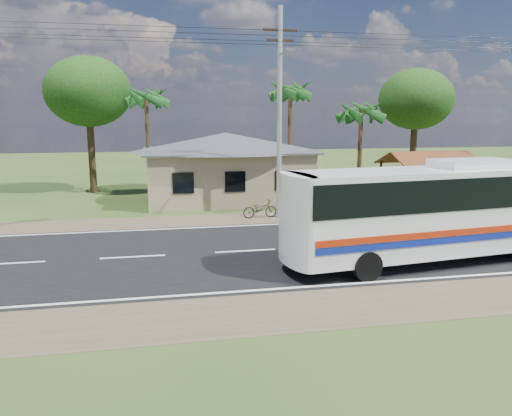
# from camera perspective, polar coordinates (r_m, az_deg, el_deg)

# --- Properties ---
(ground) EXTENTS (120.00, 120.00, 0.00)m
(ground) POSITION_cam_1_polar(r_m,az_deg,el_deg) (20.54, -1.21, -4.98)
(ground) COLOR #284016
(ground) RESTS_ON ground
(road) EXTENTS (120.00, 16.00, 0.03)m
(road) POSITION_cam_1_polar(r_m,az_deg,el_deg) (20.54, -1.21, -4.95)
(road) COLOR black
(road) RESTS_ON ground
(house) EXTENTS (12.40, 10.00, 5.00)m
(house) POSITION_cam_1_polar(r_m,az_deg,el_deg) (32.92, -3.49, 5.54)
(house) COLOR tan
(house) RESTS_ON ground
(waiting_shed) EXTENTS (5.20, 4.48, 3.35)m
(waiting_shed) POSITION_cam_1_polar(r_m,az_deg,el_deg) (32.58, 19.16, 5.08)
(waiting_shed) COLOR #321D12
(waiting_shed) RESTS_ON ground
(concrete_barrier) EXTENTS (7.00, 0.30, 0.90)m
(concrete_barrier) POSITION_cam_1_polar(r_m,az_deg,el_deg) (29.89, 20.03, 0.17)
(concrete_barrier) COLOR #9E9E99
(concrete_barrier) RESTS_ON ground
(utility_poles) EXTENTS (32.80, 2.22, 11.00)m
(utility_poles) POSITION_cam_1_polar(r_m,az_deg,el_deg) (26.69, 2.00, 11.11)
(utility_poles) COLOR #9E9E99
(utility_poles) RESTS_ON ground
(palm_near) EXTENTS (2.80, 2.80, 6.70)m
(palm_near) POSITION_cam_1_polar(r_m,az_deg,el_deg) (33.13, 11.93, 10.68)
(palm_near) COLOR #47301E
(palm_near) RESTS_ON ground
(palm_mid) EXTENTS (2.80, 2.80, 8.20)m
(palm_mid) POSITION_cam_1_polar(r_m,az_deg,el_deg) (36.29, 3.93, 13.13)
(palm_mid) COLOR #47301E
(palm_mid) RESTS_ON ground
(palm_far) EXTENTS (2.80, 2.80, 7.70)m
(palm_far) POSITION_cam_1_polar(r_m,az_deg,el_deg) (35.52, -12.45, 12.19)
(palm_far) COLOR #47301E
(palm_far) RESTS_ON ground
(tree_behind_house) EXTENTS (6.00, 6.00, 9.61)m
(tree_behind_house) POSITION_cam_1_polar(r_m,az_deg,el_deg) (37.80, -18.64, 12.45)
(tree_behind_house) COLOR #47301E
(tree_behind_house) RESTS_ON ground
(tree_behind_shed) EXTENTS (5.60, 5.60, 9.02)m
(tree_behind_shed) POSITION_cam_1_polar(r_m,az_deg,el_deg) (40.49, 17.81, 11.71)
(tree_behind_shed) COLOR #47301E
(tree_behind_shed) RESTS_ON ground
(coach_bus) EXTENTS (12.65, 4.12, 3.86)m
(coach_bus) POSITION_cam_1_polar(r_m,az_deg,el_deg) (20.15, 21.16, 0.44)
(coach_bus) COLOR silver
(coach_bus) RESTS_ON ground
(motorcycle) EXTENTS (1.93, 0.78, 0.99)m
(motorcycle) POSITION_cam_1_polar(r_m,az_deg,el_deg) (27.08, 0.45, -0.10)
(motorcycle) COLOR black
(motorcycle) RESTS_ON ground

